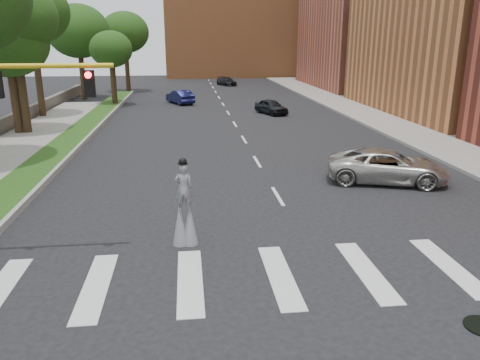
# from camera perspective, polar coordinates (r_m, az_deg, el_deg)

# --- Properties ---
(ground_plane) EXTENTS (160.00, 160.00, 0.00)m
(ground_plane) POSITION_cam_1_polar(r_m,az_deg,el_deg) (13.19, 11.41, -13.13)
(ground_plane) COLOR black
(ground_plane) RESTS_ON ground
(grass_median) EXTENTS (2.00, 60.00, 0.25)m
(grass_median) POSITION_cam_1_polar(r_m,az_deg,el_deg) (32.41, -20.20, 4.40)
(grass_median) COLOR #1F4614
(grass_median) RESTS_ON ground
(median_curb) EXTENTS (0.20, 60.00, 0.28)m
(median_curb) POSITION_cam_1_polar(r_m,az_deg,el_deg) (32.18, -18.38, 4.52)
(median_curb) COLOR gray
(median_curb) RESTS_ON ground
(sidewalk_right) EXTENTS (5.00, 90.00, 0.18)m
(sidewalk_right) POSITION_cam_1_polar(r_m,az_deg,el_deg) (39.88, 17.81, 6.73)
(sidewalk_right) COLOR gray
(sidewalk_right) RESTS_ON ground
(building_far) EXTENTS (16.00, 22.00, 20.00)m
(building_far) POSITION_cam_1_polar(r_m,az_deg,el_deg) (69.86, 16.05, 19.05)
(building_far) COLOR #BB5B45
(building_far) RESTS_ON ground
(building_backdrop) EXTENTS (26.00, 14.00, 18.00)m
(building_backdrop) POSITION_cam_1_polar(r_m,az_deg,el_deg) (89.40, -0.25, 18.39)
(building_backdrop) COLOR #C8743F
(building_backdrop) RESTS_ON ground
(stilt_performer) EXTENTS (0.84, 0.54, 2.94)m
(stilt_performer) POSITION_cam_1_polar(r_m,az_deg,el_deg) (15.31, -6.78, -3.89)
(stilt_performer) COLOR black
(stilt_performer) RESTS_ON ground
(suv_crossing) EXTENTS (6.04, 4.07, 1.54)m
(suv_crossing) POSITION_cam_1_polar(r_m,az_deg,el_deg) (23.10, 17.54, 1.61)
(suv_crossing) COLOR #BBB8B0
(suv_crossing) RESTS_ON ground
(car_near) EXTENTS (2.93, 4.19, 1.32)m
(car_near) POSITION_cam_1_polar(r_m,az_deg,el_deg) (42.82, 3.82, 8.91)
(car_near) COLOR black
(car_near) RESTS_ON ground
(car_mid) EXTENTS (3.16, 4.61, 1.44)m
(car_mid) POSITION_cam_1_polar(r_m,az_deg,el_deg) (50.11, -7.33, 10.03)
(car_mid) COLOR #15184B
(car_mid) RESTS_ON ground
(car_far) EXTENTS (3.12, 4.42, 1.19)m
(car_far) POSITION_cam_1_polar(r_m,az_deg,el_deg) (69.96, -1.66, 11.94)
(car_far) COLOR black
(car_far) RESTS_ON ground
(tree_3) EXTENTS (5.47, 5.47, 8.65)m
(tree_3) POSITION_cam_1_polar(r_m,az_deg,el_deg) (36.26, -26.53, 14.75)
(tree_3) COLOR black
(tree_3) RESTS_ON ground
(tree_4) EXTENTS (6.19, 6.19, 11.33)m
(tree_4) POSITION_cam_1_polar(r_m,az_deg,el_deg) (43.75, -24.19, 18.21)
(tree_4) COLOR black
(tree_4) RESTS_ON ground
(tree_5) EXTENTS (6.74, 6.74, 10.20)m
(tree_5) POSITION_cam_1_polar(r_m,az_deg,el_deg) (56.02, -19.11, 16.74)
(tree_5) COLOR black
(tree_5) RESTS_ON ground
(tree_6) EXTENTS (4.19, 4.19, 7.35)m
(tree_6) POSITION_cam_1_polar(r_m,az_deg,el_deg) (49.52, -15.45, 15.04)
(tree_6) COLOR black
(tree_6) RESTS_ON ground
(tree_7) EXTENTS (5.95, 5.95, 9.86)m
(tree_7) POSITION_cam_1_polar(r_m,az_deg,el_deg) (62.60, -13.87, 17.05)
(tree_7) COLOR black
(tree_7) RESTS_ON ground
(tree_8) EXTENTS (5.79, 5.79, 10.38)m
(tree_8) POSITION_cam_1_polar(r_m,az_deg,el_deg) (36.16, -25.94, 17.34)
(tree_8) COLOR black
(tree_8) RESTS_ON ground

